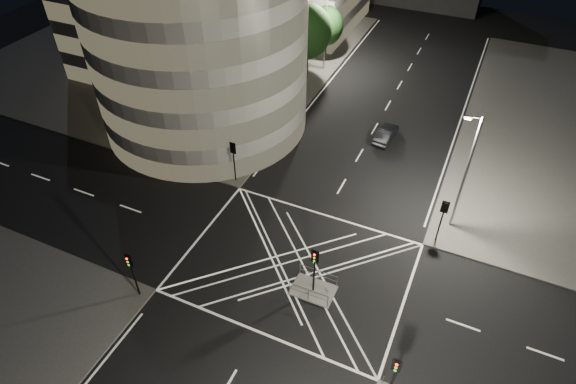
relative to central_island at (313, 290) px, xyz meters
The scene contains 19 objects.
ground 2.50m from the central_island, 143.13° to the left, with size 120.00×120.00×0.00m, color black.
sidewalk_far_left 42.11m from the central_island, 137.41° to the left, with size 42.00×42.00×0.15m, color #4B4846.
central_island is the anchor object (origin of this frame).
tree_a 16.95m from the central_island, 139.97° to the left, with size 3.78×3.78×6.66m.
tree_b 21.27m from the central_island, 127.15° to the left, with size 4.18×4.18×7.23m.
tree_c 26.08m from the central_island, 119.05° to the left, with size 3.84×3.84×6.34m.
tree_d 31.63m from the central_island, 113.68° to the left, with size 5.33×5.33×8.65m.
tree_e 36.92m from the central_island, 109.92° to the left, with size 4.15×4.15×6.43m.
traffic_signal_fl 13.91m from the central_island, 142.46° to the left, with size 0.55×0.22×4.00m.
traffic_signal_nl 12.36m from the central_island, 153.86° to the right, with size 0.55×0.22×4.00m.
traffic_signal_fr 11.10m from the central_island, 50.67° to the left, with size 0.55×0.22×4.00m.
traffic_signal_nr 9.08m from the central_island, 37.93° to the right, with size 0.55×0.22×4.00m.
traffic_signal_island 2.84m from the central_island, ahead, with size 0.55×0.22×4.00m.
street_lamp_left_near 18.52m from the central_island, 130.27° to the left, with size 1.25×0.25×10.00m.
street_lamp_left_far 33.95m from the central_island, 109.95° to the left, with size 1.25×0.25×10.00m.
street_lamp_right_far 13.98m from the central_island, 54.70° to the left, with size 1.25×0.25×10.00m.
railing_island_south 1.10m from the central_island, 90.00° to the right, with size 2.80×0.06×1.10m, color slate.
railing_island_north 1.10m from the central_island, 90.00° to the left, with size 2.80×0.06×1.10m, color slate.
sedan 20.06m from the central_island, 91.43° to the left, with size 1.41×4.04×1.33m, color black.
Camera 1 is at (9.02, -21.18, 27.26)m, focal length 30.00 mm.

